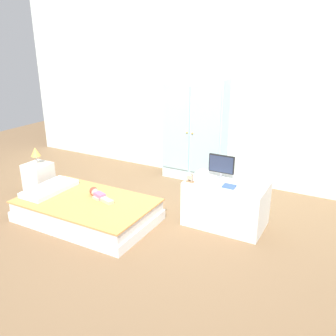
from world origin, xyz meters
The scene contains 12 objects.
ground_plane centered at (0.00, 0.00, -0.01)m, with size 10.00×10.00×0.02m, color brown.
back_wall centered at (0.00, 1.57, 1.35)m, with size 6.40×0.05×2.70m, color silver.
bed centered at (-0.60, -0.34, 0.12)m, with size 1.49×0.89×0.24m.
pillow centered at (-1.15, -0.34, 0.27)m, with size 0.32×0.64×0.06m, color white.
doll centered at (-0.54, -0.21, 0.28)m, with size 0.38×0.19×0.10m.
nightstand centered at (-1.59, -0.09, 0.21)m, with size 0.30×0.30×0.43m, color silver.
table_lamp centered at (-1.59, -0.09, 0.57)m, with size 0.12×0.12×0.22m.
wardrobe centered at (-0.09, 1.38, 0.72)m, with size 0.88×0.32×1.43m.
tv_stand centered at (0.78, 0.31, 0.25)m, with size 0.83×0.51×0.49m, color silver.
tv_monitor centered at (0.68, 0.40, 0.64)m, with size 0.28×0.10×0.26m.
rocking_horse_toy centered at (0.44, 0.13, 0.54)m, with size 0.09×0.04×0.11m.
book_blue centered at (0.84, 0.20, 0.50)m, with size 0.13×0.11×0.02m, color blue.
Camera 1 is at (1.88, -3.02, 1.90)m, focal length 38.00 mm.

